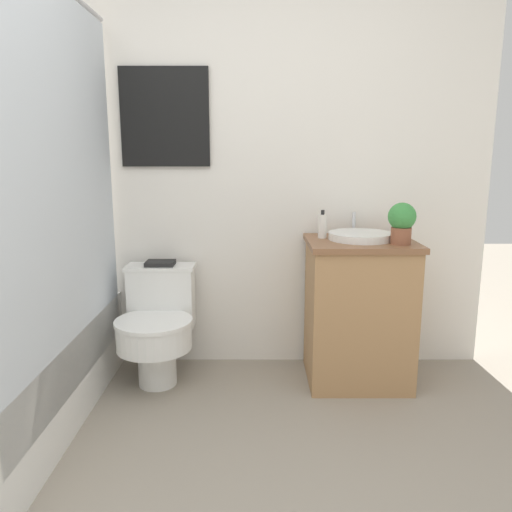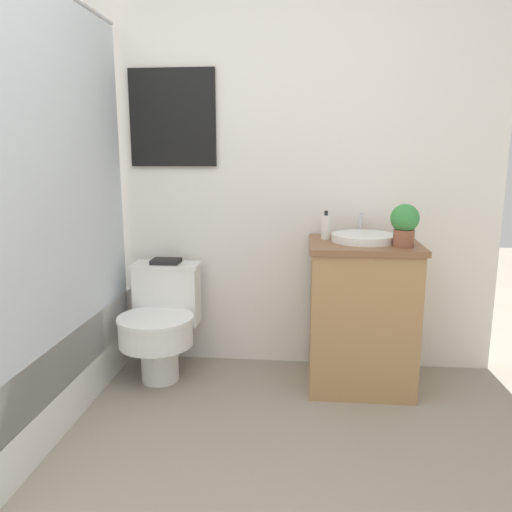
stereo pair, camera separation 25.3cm
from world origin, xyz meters
name	(u,v)px [view 2 (the right image)]	position (x,y,z in m)	size (l,w,h in m)	color
wall_back	(213,156)	(0.00, 1.89, 1.25)	(3.29, 0.07, 2.50)	white
shower_area	(20,360)	(-0.82, 1.09, 0.28)	(0.61, 1.55, 1.98)	white
toilet	(161,320)	(-0.27, 1.59, 0.34)	(0.42, 0.55, 0.64)	white
vanity	(361,314)	(0.85, 1.60, 0.40)	(0.58, 0.51, 0.80)	#AD7F51
sink	(364,238)	(0.85, 1.62, 0.83)	(0.35, 0.38, 0.13)	white
soap_bottle	(326,227)	(0.65, 1.67, 0.87)	(0.05, 0.05, 0.16)	silver
potted_plant	(405,223)	(1.03, 1.48, 0.92)	(0.14, 0.14, 0.22)	brown
book_on_tank	(166,261)	(-0.27, 1.73, 0.65)	(0.16, 0.13, 0.02)	black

